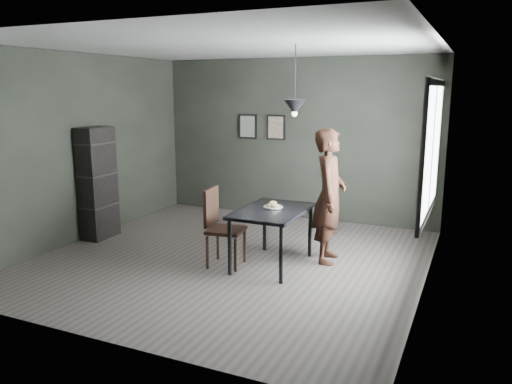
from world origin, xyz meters
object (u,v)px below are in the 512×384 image
at_px(white_plate, 273,207).
at_px(wood_chair, 219,222).
at_px(shelf_unit, 98,183).
at_px(woman, 329,196).
at_px(pendant_lamp, 295,107).
at_px(cafe_table, 272,215).

height_order(white_plate, wood_chair, wood_chair).
height_order(wood_chair, shelf_unit, shelf_unit).
bearing_deg(woman, shelf_unit, 87.88).
height_order(white_plate, pendant_lamp, pendant_lamp).
bearing_deg(shelf_unit, pendant_lamp, -0.94).
xyz_separation_m(white_plate, woman, (0.64, 0.38, 0.13)).
distance_m(woman, wood_chair, 1.48).
relative_size(woman, wood_chair, 1.73).
distance_m(white_plate, woman, 0.76).
height_order(cafe_table, white_plate, white_plate).
bearing_deg(white_plate, wood_chair, -149.23).
height_order(wood_chair, pendant_lamp, pendant_lamp).
bearing_deg(wood_chair, shelf_unit, 163.68).
bearing_deg(woman, cafe_table, 119.27).
xyz_separation_m(shelf_unit, pendant_lamp, (3.17, 0.03, 1.20)).
relative_size(wood_chair, pendant_lamp, 1.19).
bearing_deg(cafe_table, shelf_unit, 178.53).
distance_m(shelf_unit, pendant_lamp, 3.39).
relative_size(white_plate, woman, 0.13).
distance_m(white_plate, shelf_unit, 2.89).
height_order(white_plate, woman, woman).
xyz_separation_m(woman, pendant_lamp, (-0.36, -0.38, 1.16)).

